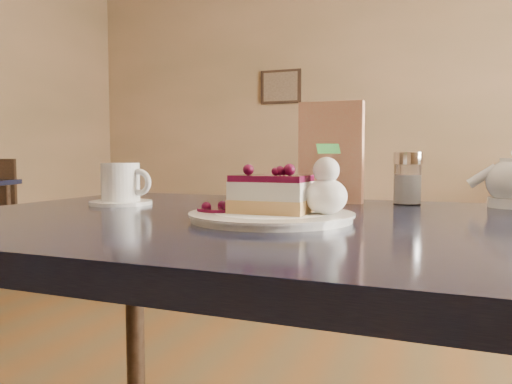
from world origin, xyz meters
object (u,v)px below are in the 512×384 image
(dessert_plate, at_px, (271,217))
(cheesecake_slice, at_px, (271,194))
(main_table, at_px, (281,263))
(coffee_set, at_px, (122,186))

(dessert_plate, bearing_deg, cheesecake_slice, -90.00)
(main_table, height_order, dessert_plate, dessert_plate)
(main_table, height_order, cheesecake_slice, cheesecake_slice)
(dessert_plate, relative_size, coffee_set, 1.83)
(main_table, xyz_separation_m, coffee_set, (-0.38, 0.09, 0.12))
(main_table, height_order, coffee_set, coffee_set)
(coffee_set, bearing_deg, cheesecake_slice, -20.28)
(main_table, relative_size, dessert_plate, 4.80)
(coffee_set, bearing_deg, main_table, -13.37)
(main_table, xyz_separation_m, cheesecake_slice, (-0.00, -0.05, 0.12))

